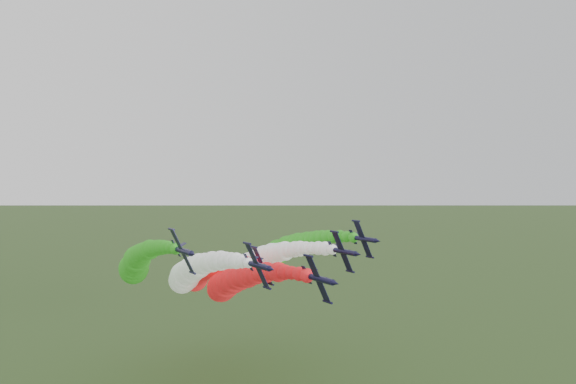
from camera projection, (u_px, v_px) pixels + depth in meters
name	position (u px, v px, depth m)	size (l,w,h in m)	color
jet_lead	(234.00, 282.00, 129.61)	(12.68, 62.75, 19.32)	black
jet_inner_left	(192.00, 272.00, 134.54)	(13.00, 63.07, 19.64)	black
jet_inner_right	(260.00, 261.00, 147.88)	(13.01, 63.09, 19.65)	black
jet_outer_left	(138.00, 262.00, 138.39)	(13.22, 63.30, 19.86)	black
jet_outer_right	(283.00, 251.00, 159.08)	(13.66, 63.73, 20.30)	black
jet_trail	(204.00, 271.00, 153.98)	(13.35, 63.42, 19.99)	black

